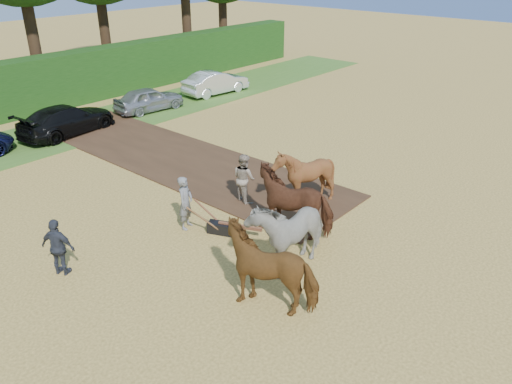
# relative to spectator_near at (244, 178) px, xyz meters

# --- Properties ---
(ground) EXTENTS (120.00, 120.00, 0.00)m
(ground) POSITION_rel_spectator_near_xyz_m (-0.37, -1.90, -0.92)
(ground) COLOR gold
(ground) RESTS_ON ground
(earth_strip) EXTENTS (4.50, 17.00, 0.05)m
(earth_strip) POSITION_rel_spectator_near_xyz_m (1.13, 5.10, -0.90)
(earth_strip) COLOR #472D1C
(earth_strip) RESTS_ON ground
(grass_verge) EXTENTS (50.00, 5.00, 0.03)m
(grass_verge) POSITION_rel_spectator_near_xyz_m (-0.37, 12.10, -0.91)
(grass_verge) COLOR #38601E
(grass_verge) RESTS_ON ground
(hedgerow) EXTENTS (46.00, 1.60, 3.00)m
(hedgerow) POSITION_rel_spectator_near_xyz_m (-0.37, 16.60, 0.58)
(hedgerow) COLOR #14380F
(hedgerow) RESTS_ON ground
(spectator_near) EXTENTS (0.86, 1.02, 1.85)m
(spectator_near) POSITION_rel_spectator_near_xyz_m (0.00, 0.00, 0.00)
(spectator_near) COLOR tan
(spectator_near) RESTS_ON ground
(spectator_far) EXTENTS (0.82, 1.11, 1.75)m
(spectator_far) POSITION_rel_spectator_near_xyz_m (-6.83, 0.86, -0.05)
(spectator_far) COLOR #2A2E38
(spectator_far) RESTS_ON ground
(plough_team) EXTENTS (7.31, 6.35, 2.21)m
(plough_team) POSITION_rel_spectator_near_xyz_m (-1.33, -3.04, 0.17)
(plough_team) COLOR brown
(plough_team) RESTS_ON ground
(parked_cars) EXTENTS (31.20, 3.17, 1.47)m
(parked_cars) POSITION_rel_spectator_near_xyz_m (-2.37, 11.91, -0.22)
(parked_cars) COLOR silver
(parked_cars) RESTS_ON ground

